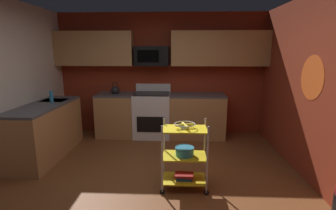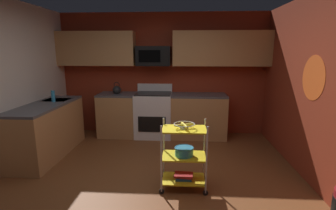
{
  "view_description": "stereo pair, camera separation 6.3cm",
  "coord_description": "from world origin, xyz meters",
  "px_view_note": "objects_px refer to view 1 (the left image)",
  "views": [
    {
      "loc": [
        0.39,
        -3.17,
        1.81
      ],
      "look_at": [
        0.23,
        0.4,
        1.05
      ],
      "focal_mm": 27.33,
      "sensor_mm": 36.0,
      "label": 1
    },
    {
      "loc": [
        0.46,
        -3.16,
        1.81
      ],
      "look_at": [
        0.23,
        0.4,
        1.05
      ],
      "focal_mm": 27.33,
      "sensor_mm": 36.0,
      "label": 2
    }
  ],
  "objects_px": {
    "book_stack": "(184,176)",
    "fruit_bowl": "(185,125)",
    "rolling_cart": "(184,156)",
    "microwave": "(152,56)",
    "mixing_bowl_large": "(185,151)",
    "kettle": "(115,90)",
    "oven_range": "(152,114)",
    "dish_soap_bottle": "(51,97)"
  },
  "relations": [
    {
      "from": "oven_range",
      "to": "mixing_bowl_large",
      "type": "bearing_deg",
      "value": -72.85
    },
    {
      "from": "book_stack",
      "to": "fruit_bowl",
      "type": "bearing_deg",
      "value": 178.81
    },
    {
      "from": "rolling_cart",
      "to": "mixing_bowl_large",
      "type": "xyz_separation_m",
      "value": [
        0.0,
        -0.0,
        0.07
      ]
    },
    {
      "from": "microwave",
      "to": "kettle",
      "type": "relative_size",
      "value": 2.65
    },
    {
      "from": "oven_range",
      "to": "fruit_bowl",
      "type": "height_order",
      "value": "oven_range"
    },
    {
      "from": "oven_range",
      "to": "rolling_cart",
      "type": "distance_m",
      "value": 2.21
    },
    {
      "from": "fruit_bowl",
      "to": "rolling_cart",
      "type": "bearing_deg",
      "value": -0.67
    },
    {
      "from": "microwave",
      "to": "dish_soap_bottle",
      "type": "distance_m",
      "value": 2.09
    },
    {
      "from": "fruit_bowl",
      "to": "kettle",
      "type": "distance_m",
      "value": 2.54
    },
    {
      "from": "book_stack",
      "to": "microwave",
      "type": "bearing_deg",
      "value": 106.35
    },
    {
      "from": "book_stack",
      "to": "rolling_cart",
      "type": "bearing_deg",
      "value": 0.9
    },
    {
      "from": "mixing_bowl_large",
      "to": "rolling_cart",
      "type": "bearing_deg",
      "value": 180.0
    },
    {
      "from": "mixing_bowl_large",
      "to": "book_stack",
      "type": "xyz_separation_m",
      "value": [
        -0.0,
        0.0,
        -0.36
      ]
    },
    {
      "from": "oven_range",
      "to": "microwave",
      "type": "height_order",
      "value": "microwave"
    },
    {
      "from": "microwave",
      "to": "mixing_bowl_large",
      "type": "bearing_deg",
      "value": -73.61
    },
    {
      "from": "fruit_bowl",
      "to": "dish_soap_bottle",
      "type": "bearing_deg",
      "value": 153.46
    },
    {
      "from": "microwave",
      "to": "kettle",
      "type": "distance_m",
      "value": 1.05
    },
    {
      "from": "rolling_cart",
      "to": "mixing_bowl_large",
      "type": "bearing_deg",
      "value": -0.0
    },
    {
      "from": "oven_range",
      "to": "rolling_cart",
      "type": "relative_size",
      "value": 1.2
    },
    {
      "from": "oven_range",
      "to": "kettle",
      "type": "xyz_separation_m",
      "value": [
        -0.77,
        -0.0,
        0.52
      ]
    },
    {
      "from": "oven_range",
      "to": "microwave",
      "type": "relative_size",
      "value": 1.57
    },
    {
      "from": "book_stack",
      "to": "dish_soap_bottle",
      "type": "distance_m",
      "value": 2.73
    },
    {
      "from": "dish_soap_bottle",
      "to": "mixing_bowl_large",
      "type": "bearing_deg",
      "value": -26.52
    },
    {
      "from": "mixing_bowl_large",
      "to": "microwave",
      "type": "bearing_deg",
      "value": 106.39
    },
    {
      "from": "fruit_bowl",
      "to": "dish_soap_bottle",
      "type": "distance_m",
      "value": 2.6
    },
    {
      "from": "dish_soap_bottle",
      "to": "oven_range",
      "type": "bearing_deg",
      "value": 29.58
    },
    {
      "from": "microwave",
      "to": "fruit_bowl",
      "type": "distance_m",
      "value": 2.45
    },
    {
      "from": "mixing_bowl_large",
      "to": "kettle",
      "type": "relative_size",
      "value": 0.95
    },
    {
      "from": "microwave",
      "to": "kettle",
      "type": "height_order",
      "value": "microwave"
    },
    {
      "from": "book_stack",
      "to": "oven_range",
      "type": "bearing_deg",
      "value": 107.1
    },
    {
      "from": "oven_range",
      "to": "dish_soap_bottle",
      "type": "relative_size",
      "value": 5.5
    },
    {
      "from": "microwave",
      "to": "dish_soap_bottle",
      "type": "height_order",
      "value": "microwave"
    },
    {
      "from": "kettle",
      "to": "book_stack",
      "type": "bearing_deg",
      "value": -55.94
    },
    {
      "from": "mixing_bowl_large",
      "to": "fruit_bowl",
      "type": "bearing_deg",
      "value": 180.0
    },
    {
      "from": "rolling_cart",
      "to": "kettle",
      "type": "xyz_separation_m",
      "value": [
        -1.42,
        2.11,
        0.54
      ]
    },
    {
      "from": "oven_range",
      "to": "rolling_cart",
      "type": "bearing_deg",
      "value": -72.9
    },
    {
      "from": "rolling_cart",
      "to": "book_stack",
      "type": "xyz_separation_m",
      "value": [
        -0.0,
        -0.0,
        -0.29
      ]
    },
    {
      "from": "microwave",
      "to": "fruit_bowl",
      "type": "xyz_separation_m",
      "value": [
        0.65,
        -2.21,
        -0.82
      ]
    },
    {
      "from": "mixing_bowl_large",
      "to": "dish_soap_bottle",
      "type": "distance_m",
      "value": 2.64
    },
    {
      "from": "fruit_bowl",
      "to": "oven_range",
      "type": "bearing_deg",
      "value": 107.1
    },
    {
      "from": "microwave",
      "to": "oven_range",
      "type": "bearing_deg",
      "value": -89.74
    },
    {
      "from": "microwave",
      "to": "book_stack",
      "type": "xyz_separation_m",
      "value": [
        0.65,
        -2.21,
        -1.54
      ]
    }
  ]
}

